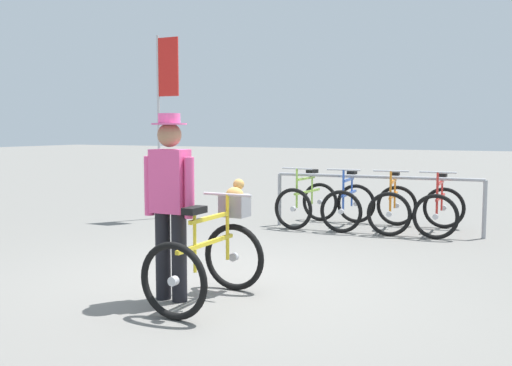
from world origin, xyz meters
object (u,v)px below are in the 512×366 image
object	(u,v)px
racked_bike_lime	(307,203)
featured_bicycle	(213,249)
racked_bike_blue	(349,205)
racked_bike_red	(440,210)
person_with_featured_bike	(170,199)
banner_flag	(164,92)
racked_bike_orange	(393,207)

from	to	relation	value
racked_bike_lime	featured_bicycle	bearing A→B (deg)	-79.75
racked_bike_blue	racked_bike_red	world-z (taller)	same
person_with_featured_bike	banner_flag	size ratio (longest dim) A/B	0.54
racked_bike_orange	featured_bicycle	size ratio (longest dim) A/B	0.96
racked_bike_lime	featured_bicycle	xyz separation A→B (m)	(0.79, -4.36, 0.12)
racked_bike_blue	featured_bicycle	xyz separation A→B (m)	(0.09, -4.41, 0.12)
racked_bike_orange	person_with_featured_bike	world-z (taller)	person_with_featured_bike
racked_bike_blue	racked_bike_orange	bearing A→B (deg)	4.25
racked_bike_lime	banner_flag	size ratio (longest dim) A/B	0.35
racked_bike_blue	person_with_featured_bike	xyz separation A→B (m)	(-0.26, -4.58, 0.58)
racked_bike_blue	featured_bicycle	bearing A→B (deg)	-88.84
featured_bicycle	banner_flag	distance (m)	5.36
racked_bike_lime	racked_bike_blue	size ratio (longest dim) A/B	0.98
racked_bike_red	person_with_featured_bike	bearing A→B (deg)	-109.50
racked_bike_blue	featured_bicycle	distance (m)	4.41
racked_bike_lime	racked_bike_orange	distance (m)	1.40
racked_bike_blue	banner_flag	size ratio (longest dim) A/B	0.36
racked_bike_blue	person_with_featured_bike	bearing A→B (deg)	-93.28
featured_bicycle	banner_flag	world-z (taller)	banner_flag
racked_bike_blue	racked_bike_red	xyz separation A→B (m)	(1.40, 0.10, 0.00)
racked_bike_blue	racked_bike_lime	bearing A→B (deg)	-175.76
banner_flag	racked_bike_red	bearing A→B (deg)	7.95
racked_bike_lime	racked_bike_blue	xyz separation A→B (m)	(0.70, 0.05, -0.00)
racked_bike_lime	racked_bike_red	world-z (taller)	same
racked_bike_red	banner_flag	world-z (taller)	banner_flag
racked_bike_orange	banner_flag	size ratio (longest dim) A/B	0.36
racked_bike_lime	person_with_featured_bike	size ratio (longest dim) A/B	0.66
racked_bike_lime	racked_bike_blue	distance (m)	0.70
racked_bike_blue	banner_flag	world-z (taller)	banner_flag
racked_bike_red	person_with_featured_bike	xyz separation A→B (m)	(-1.66, -4.68, 0.58)
racked_bike_orange	racked_bike_red	world-z (taller)	same
racked_bike_red	featured_bicycle	bearing A→B (deg)	-106.15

